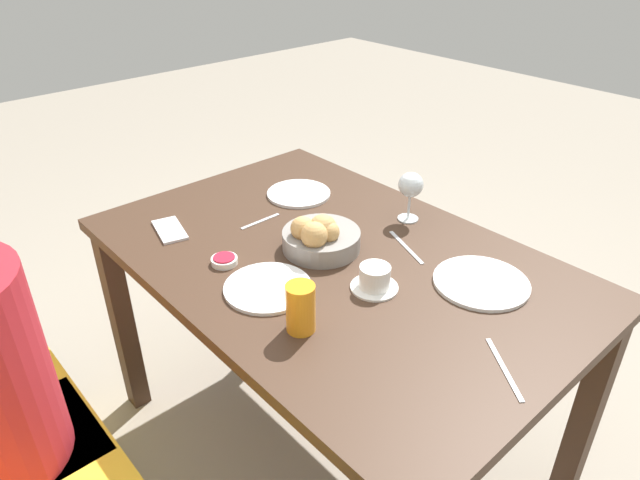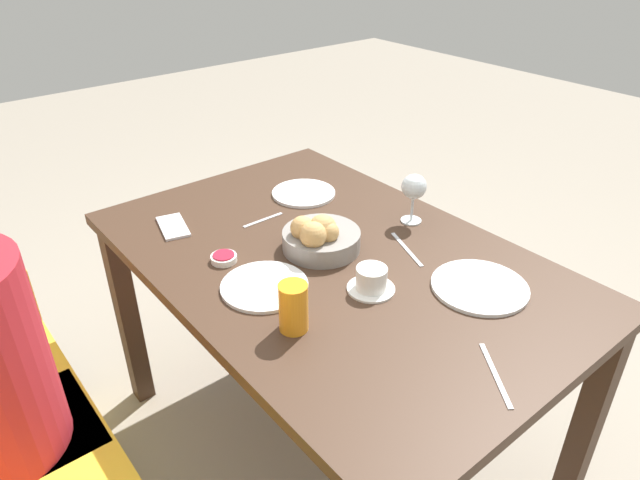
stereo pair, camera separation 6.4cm
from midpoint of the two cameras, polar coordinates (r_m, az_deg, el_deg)
ground_plane at (r=2.10m, az=1.93°, el=-19.78°), size 10.00×10.00×0.00m
dining_table at (r=1.64m, az=2.33°, el=-4.63°), size 1.36×0.90×0.77m
bread_basket at (r=1.58m, az=1.03°, el=0.25°), size 0.22×0.22×0.12m
plate_near_left at (r=1.52m, az=16.84°, el=-4.51°), size 0.25×0.25×0.01m
plate_near_right at (r=1.92m, az=-0.69°, el=4.70°), size 0.21×0.21×0.01m
plate_far_center at (r=1.46m, az=-4.32°, el=-4.64°), size 0.22×0.22×0.01m
juice_glass at (r=1.29m, az=-1.25°, el=-6.76°), size 0.07×0.07×0.12m
wine_glass at (r=1.74m, az=10.41°, el=5.11°), size 0.08×0.08×0.16m
coffee_cup at (r=1.44m, az=6.42°, el=-4.03°), size 0.12×0.12×0.06m
jam_bowl_berry at (r=1.57m, az=-8.45°, el=-1.80°), size 0.07×0.07×0.02m
fork_silver at (r=1.28m, az=18.54°, el=-12.65°), size 0.16×0.12×0.00m
knife_silver at (r=1.64m, az=9.77°, el=-0.91°), size 0.18×0.08×0.00m
spoon_coffee at (r=1.77m, az=-4.68°, el=2.00°), size 0.01×0.14×0.00m
cell_phone at (r=1.77m, az=-13.48°, el=1.30°), size 0.16×0.11×0.01m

